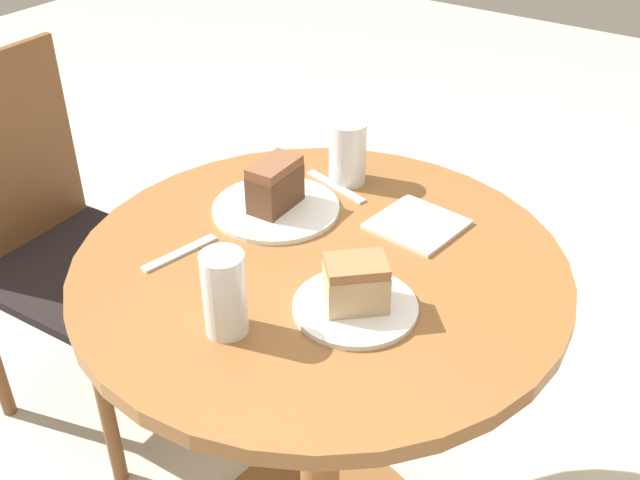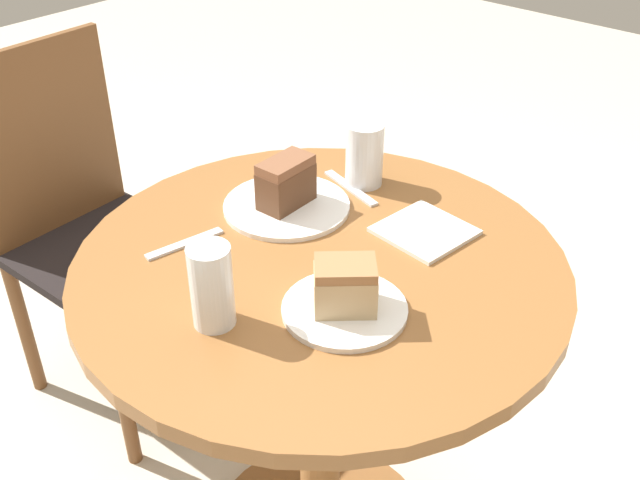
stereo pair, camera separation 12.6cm
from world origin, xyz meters
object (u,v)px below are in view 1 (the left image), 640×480
Objects in this scene: plate_near at (276,208)px; glass_water at (225,298)px; plate_far at (355,307)px; cake_slice_far at (356,284)px; chair at (62,246)px; glass_lemonade at (348,156)px; cake_slice_near at (275,185)px.

glass_water is at bearing -154.63° from plate_near.
plate_far is 1.70× the size of cake_slice_far.
glass_water is at bearing -111.04° from chair.
plate_far is at bearing -145.35° from glass_lemonade.
glass_lemonade is (0.34, 0.24, 0.05)m from plate_far.
cake_slice_far is 0.20m from glass_water.
plate_far is at bearing 0.00° from cake_slice_far.
glass_lemonade is 0.50m from glass_water.
glass_water is (-0.15, 0.13, 0.01)m from cake_slice_far.
glass_lemonade is (0.17, -0.05, -0.00)m from cake_slice_near.
plate_near is 1.22× the size of plate_far.
glass_water is (-0.26, -0.78, 0.35)m from chair.
cake_slice_far is (-0.11, -0.92, 0.34)m from chair.
cake_slice_near is at bearing -87.51° from chair.
cake_slice_near is (0.00, 0.00, 0.05)m from plate_near.
plate_far is 1.79× the size of cake_slice_near.
plate_near is at bearing 59.57° from plate_far.
glass_water is at bearing 138.49° from cake_slice_far.
chair reaches higher than cake_slice_far.
cake_slice_near reaches higher than plate_near.
plate_far is at bearing -120.43° from cake_slice_near.
cake_slice_far is at bearing -120.43° from cake_slice_near.
plate_near is (0.06, -0.63, 0.30)m from chair.
plate_far is 0.42m from glass_lemonade.
cake_slice_near is 0.81× the size of glass_water.
chair reaches higher than plate_near.
glass_water reaches higher than cake_slice_far.
cake_slice_far is (-0.17, -0.28, 0.05)m from plate_near.
glass_water reaches higher than plate_far.
cake_slice_near is (0.06, -0.63, 0.35)m from chair.
chair is 0.90m from glass_water.
glass_lemonade is (0.17, -0.05, 0.05)m from plate_near.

